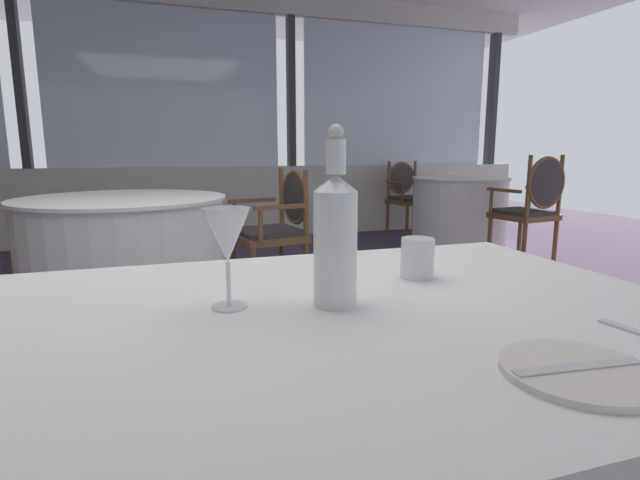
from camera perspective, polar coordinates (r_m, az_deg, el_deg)
ground_plane at (r=2.14m, az=-13.63°, el=-18.85°), size 13.68×13.68×0.00m
window_wall_far at (r=5.82m, az=-17.26°, el=10.89°), size 9.11×0.14×2.82m
side_plate at (r=0.72m, az=27.98°, el=-13.43°), size 0.19×0.19×0.01m
butter_knife at (r=0.72m, az=28.02°, el=-13.05°), size 0.18×0.04×0.00m
water_bottle at (r=0.88m, az=1.81°, el=0.49°), size 0.08×0.08×0.33m
wine_glass at (r=0.88m, az=-10.75°, el=0.31°), size 0.09×0.09×0.18m
water_tumbler at (r=1.11m, az=11.33°, el=-2.08°), size 0.07×0.07×0.09m
background_table_0 at (r=5.45m, az=15.96°, el=3.11°), size 1.01×1.01×0.75m
dining_chair_0_0 at (r=4.78m, az=23.69°, el=4.09°), size 0.58×0.53×1.00m
dining_chair_0_1 at (r=6.15m, az=10.17°, el=5.54°), size 0.58×0.53×0.91m
background_table_1 at (r=3.28m, az=-21.74°, el=-1.88°), size 1.25×1.25×0.75m
dining_chair_1_1 at (r=3.53m, az=-4.85°, el=2.16°), size 0.54×0.60×0.90m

